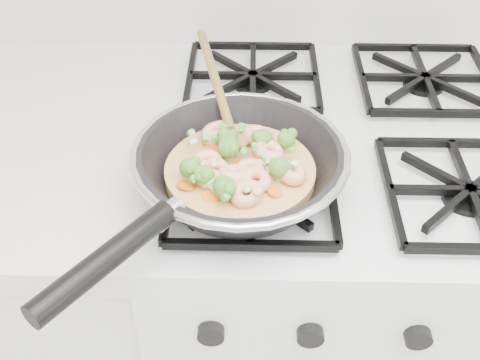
{
  "coord_description": "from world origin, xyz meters",
  "views": [
    {
      "loc": [
        -0.15,
        0.91,
        1.47
      ],
      "look_at": [
        -0.17,
        1.55,
        0.93
      ],
      "focal_mm": 46.13,
      "sensor_mm": 36.0,
      "label": 1
    }
  ],
  "objects": [
    {
      "name": "skillet",
      "position": [
        -0.17,
        1.55,
        0.96
      ],
      "size": [
        0.36,
        0.57,
        0.09
      ],
      "rotation": [
        0.0,
        0.0,
        0.07
      ],
      "color": "black",
      "rests_on": "stove"
    },
    {
      "name": "stove",
      "position": [
        0.0,
        1.7,
        0.46
      ],
      "size": [
        0.6,
        0.6,
        0.92
      ],
      "color": "white",
      "rests_on": "ground"
    }
  ]
}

